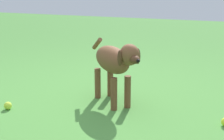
{
  "coord_description": "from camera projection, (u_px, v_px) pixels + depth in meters",
  "views": [
    {
      "loc": [
        1.16,
        -2.49,
        1.05
      ],
      "look_at": [
        0.13,
        0.12,
        0.3
      ],
      "focal_mm": 53.27,
      "sensor_mm": 36.0,
      "label": 1
    }
  ],
  "objects": [
    {
      "name": "dog",
      "position": [
        115.0,
        62.0,
        2.84
      ],
      "size": [
        0.67,
        0.62,
        0.58
      ],
      "rotation": [
        0.0,
        0.0,
        5.55
      ],
      "color": "brown",
      "rests_on": "ground"
    },
    {
      "name": "tennis_ball_0",
      "position": [
        8.0,
        106.0,
        2.81
      ],
      "size": [
        0.07,
        0.07,
        0.07
      ],
      "primitive_type": "sphere",
      "color": "#C6E33C",
      "rests_on": "ground"
    },
    {
      "name": "ground",
      "position": [
        93.0,
        105.0,
        2.92
      ],
      "size": [
        14.0,
        14.0,
        0.0
      ],
      "primitive_type": "plane",
      "color": "#478438"
    }
  ]
}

